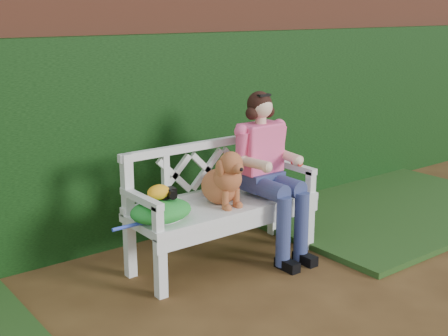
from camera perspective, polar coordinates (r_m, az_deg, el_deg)
ground at (r=3.88m, az=2.85°, el=-14.38°), size 60.00×60.00×0.00m
brick_wall at (r=5.04m, az=-11.18°, el=5.56°), size 10.00×0.30×2.20m
ivy_hedge at (r=4.90m, az=-9.87°, el=2.36°), size 10.00×0.18×1.70m
grass_right at (r=6.06m, az=14.74°, el=-3.57°), size 2.60×2.00×0.05m
garden_bench at (r=4.61m, az=0.00°, el=-6.14°), size 1.63×0.74×0.48m
seated_woman at (r=4.71m, az=3.77°, el=-1.05°), size 0.59×0.74×1.21m
dog at (r=4.42m, az=-0.17°, el=-0.83°), size 0.30×0.40×0.43m
tennis_racket at (r=4.17m, az=-6.17°, el=-4.82°), size 0.60×0.40×0.03m
green_bag at (r=4.15m, az=-6.02°, el=-4.03°), size 0.54×0.49×0.15m
camera_item at (r=4.15m, az=-5.38°, el=-2.38°), size 0.11×0.09×0.07m
baseball_glove at (r=4.12m, az=-6.24°, el=-2.30°), size 0.20×0.18×0.10m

